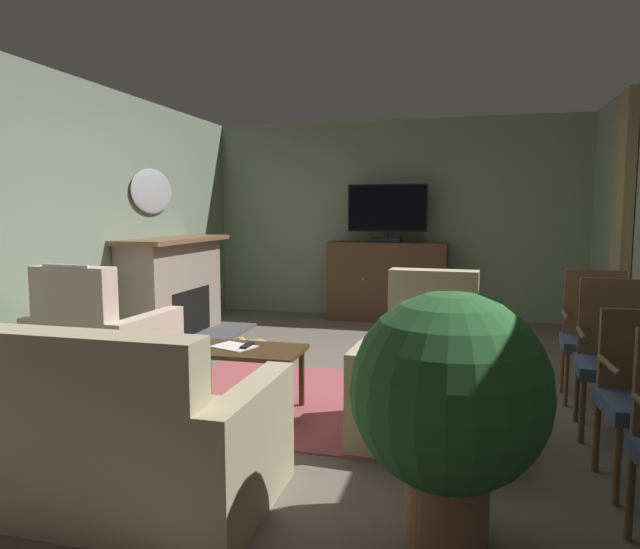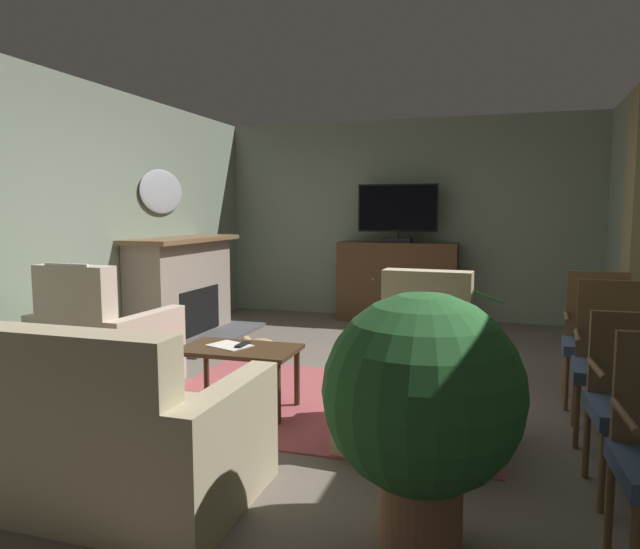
# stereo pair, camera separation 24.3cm
# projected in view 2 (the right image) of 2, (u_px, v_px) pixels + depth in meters

# --- Properties ---
(ground_plane) EXTENTS (5.64, 7.26, 0.04)m
(ground_plane) POSITION_uv_depth(u_px,v_px,m) (339.00, 389.00, 4.87)
(ground_plane) COLOR #665B51
(wall_back) EXTENTS (5.64, 0.10, 2.70)m
(wall_back) POSITION_uv_depth(u_px,v_px,m) (405.00, 220.00, 7.93)
(wall_back) COLOR gray
(wall_back) RESTS_ON ground_plane
(wall_left) EXTENTS (0.10, 7.26, 2.70)m
(wall_left) POSITION_uv_depth(u_px,v_px,m) (79.00, 224.00, 5.48)
(wall_left) COLOR gray
(wall_left) RESTS_ON ground_plane
(curtain_panel_far) EXTENTS (0.10, 0.44, 2.27)m
(curtain_panel_far) POSITION_uv_depth(u_px,v_px,m) (634.00, 209.00, 5.47)
(curtain_panel_far) COLOR #8E7F56
(rug_central) EXTENTS (2.61, 1.86, 0.01)m
(rug_central) POSITION_uv_depth(u_px,v_px,m) (325.00, 403.00, 4.42)
(rug_central) COLOR #9E474C
(rug_central) RESTS_ON ground_plane
(fireplace) EXTENTS (0.95, 1.78, 1.17)m
(fireplace) POSITION_uv_depth(u_px,v_px,m) (183.00, 290.00, 6.71)
(fireplace) COLOR #4C4C51
(fireplace) RESTS_ON ground_plane
(wall_mirror_oval) EXTENTS (0.06, 0.87, 0.51)m
(wall_mirror_oval) POSITION_uv_depth(u_px,v_px,m) (162.00, 192.00, 6.66)
(wall_mirror_oval) COLOR #B2B7BF
(tv_cabinet) EXTENTS (1.57, 0.47, 1.06)m
(tv_cabinet) POSITION_uv_depth(u_px,v_px,m) (397.00, 284.00, 7.70)
(tv_cabinet) COLOR #352315
(tv_cabinet) RESTS_ON ground_plane
(television) EXTENTS (1.05, 0.20, 0.76)m
(television) POSITION_uv_depth(u_px,v_px,m) (398.00, 212.00, 7.54)
(television) COLOR black
(television) RESTS_ON tv_cabinet
(coffee_table) EXTENTS (0.86, 0.52, 0.48)m
(coffee_table) POSITION_uv_depth(u_px,v_px,m) (239.00, 356.00, 4.24)
(coffee_table) COLOR #422B19
(coffee_table) RESTS_ON ground_plane
(tv_remote) EXTENTS (0.05, 0.17, 0.02)m
(tv_remote) POSITION_uv_depth(u_px,v_px,m) (243.00, 345.00, 4.27)
(tv_remote) COLOR black
(tv_remote) RESTS_ON coffee_table
(folded_newspaper) EXTENTS (0.36, 0.31, 0.01)m
(folded_newspaper) POSITION_uv_depth(u_px,v_px,m) (230.00, 345.00, 4.28)
(folded_newspaper) COLOR silver
(folded_newspaper) RESTS_ON coffee_table
(sofa_floral) EXTENTS (1.49, 0.92, 0.94)m
(sofa_floral) POSITION_uv_depth(u_px,v_px,m) (105.00, 438.00, 2.95)
(sofa_floral) COLOR tan
(sofa_floral) RESTS_ON ground_plane
(armchair_in_far_corner) EXTENTS (0.96, 0.93, 1.08)m
(armchair_in_far_corner) POSITION_uv_depth(u_px,v_px,m) (104.00, 349.00, 4.77)
(armchair_in_far_corner) COLOR #C6B29E
(armchair_in_far_corner) RESTS_ON ground_plane
(armchair_beside_cabinet) EXTENTS (0.91, 0.91, 1.07)m
(armchair_beside_cabinet) POSITION_uv_depth(u_px,v_px,m) (418.00, 388.00, 3.75)
(armchair_beside_cabinet) COLOR tan
(armchair_beside_cabinet) RESTS_ON ground_plane
(side_chair_mid_row) EXTENTS (0.52, 0.47, 0.94)m
(side_chair_mid_row) POSITION_uv_depth(u_px,v_px,m) (640.00, 398.00, 2.97)
(side_chair_mid_row) COLOR #42567A
(side_chair_mid_row) RESTS_ON ground_plane
(side_chair_far_end) EXTENTS (0.53, 0.49, 1.02)m
(side_chair_far_end) POSITION_uv_depth(u_px,v_px,m) (614.00, 358.00, 3.71)
(side_chair_far_end) COLOR #42567A
(side_chair_far_end) RESTS_ON ground_plane
(side_chair_tucked_against_wall) EXTENTS (0.51, 0.46, 1.01)m
(side_chair_tucked_against_wall) POSITION_uv_depth(u_px,v_px,m) (597.00, 336.00, 4.38)
(side_chair_tucked_against_wall) COLOR #42567A
(side_chair_tucked_against_wall) RESTS_ON ground_plane
(potted_plant_on_hearth_side) EXTENTS (0.63, 0.79, 0.81)m
(potted_plant_on_hearth_side) POSITION_uv_depth(u_px,v_px,m) (466.00, 357.00, 5.05)
(potted_plant_on_hearth_side) COLOR #99664C
(potted_plant_on_hearth_side) RESTS_ON ground_plane
(potted_plant_small_fern_corner) EXTENTS (0.88, 0.88, 1.13)m
(potted_plant_small_fern_corner) POSITION_uv_depth(u_px,v_px,m) (422.00, 399.00, 2.51)
(potted_plant_small_fern_corner) COLOR #99664C
(potted_plant_small_fern_corner) RESTS_ON ground_plane
(cat) EXTENTS (0.64, 0.22, 0.18)m
(cat) POSITION_uv_depth(u_px,v_px,m) (260.00, 345.00, 5.98)
(cat) COLOR tan
(cat) RESTS_ON ground_plane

